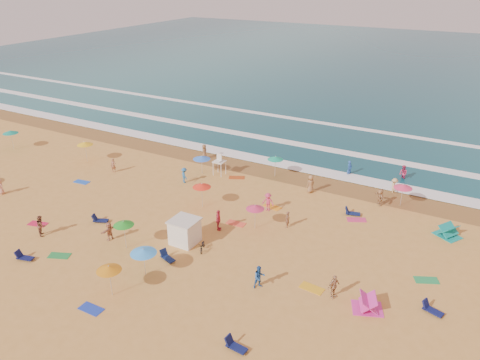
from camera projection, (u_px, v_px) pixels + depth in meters
The scene contains 13 objects.
ground at pixel (234, 227), 41.09m from camera, with size 220.00×220.00×0.00m, color gold.
ocean at pixel (415, 66), 107.84m from camera, with size 220.00×140.00×0.18m, color #0C4756.
wet_sand at pixel (291, 176), 51.02m from camera, with size 220.00×220.00×0.00m, color olive.
surf_foam at pixel (319, 150), 57.99m from camera, with size 200.00×18.70×0.05m.
cabana at pixel (185, 232), 38.33m from camera, with size 2.00×2.00×2.00m, color white.
cabana_roof at pixel (184, 221), 37.89m from camera, with size 2.20×2.20×0.12m, color silver.
bicycle at pixel (202, 246), 37.50m from camera, with size 0.53×1.51×0.80m, color black.
lifeguard_stand at pixel (219, 166), 50.94m from camera, with size 1.20×1.20×2.10m, color white, non-canonical shape.
beach_umbrellas at pixel (231, 201), 40.93m from camera, with size 62.82×26.68×0.76m.
loungers at pixel (284, 283), 33.50m from camera, with size 41.01×20.44×0.34m.
towels at pixel (208, 230), 40.52m from camera, with size 36.74×24.54×0.03m.
popup_tents at pixel (413, 261), 35.21m from camera, with size 5.93×14.90×1.20m.
beachgoers at pixel (255, 199), 44.16m from camera, with size 35.45×27.73×2.14m.
Camera 1 is at (17.82, -30.91, 20.80)m, focal length 35.00 mm.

